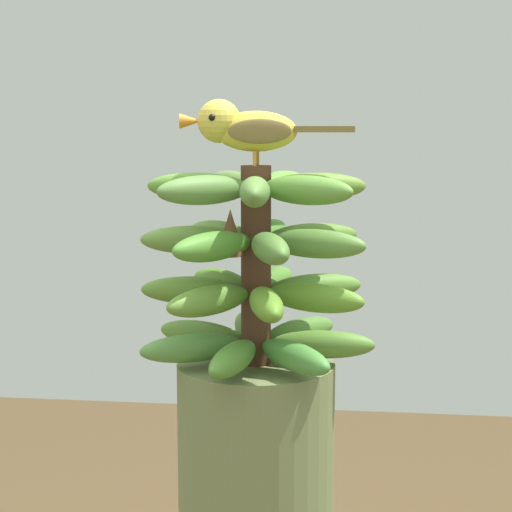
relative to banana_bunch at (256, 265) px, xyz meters
name	(u,v)px	position (x,y,z in m)	size (l,w,h in m)	color
banana_bunch	(256,265)	(0.00, 0.00, 0.00)	(0.32, 0.32, 0.26)	#4C2D1E
perched_bird	(244,128)	(0.00, 0.02, 0.18)	(0.07, 0.23, 0.09)	#C68933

